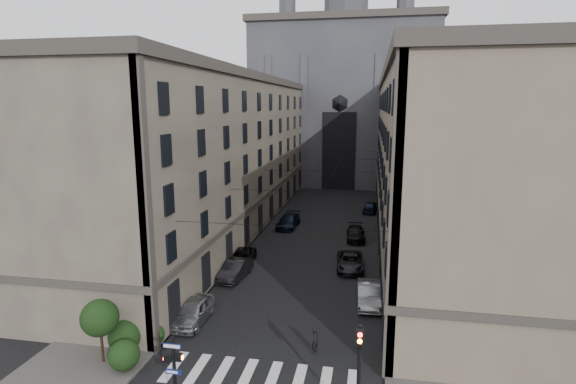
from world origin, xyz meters
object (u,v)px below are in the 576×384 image
Objects in this scene: car_right_near at (369,294)px; car_right_far at (370,207)px; pedestrian at (315,341)px; car_left_near at (194,311)px; car_left_midnear at (235,270)px; car_right_midfar at (356,233)px; car_left_far at (288,221)px; pedestrian_signal_left at (174,367)px; car_left_midfar at (242,257)px; car_right_midnear at (350,262)px; gothic_tower at (344,92)px; traffic_light_right at (359,364)px.

car_right_near reaches higher than car_right_far.
pedestrian is (-3.12, -38.55, 0.08)m from car_right_far.
pedestrian is (9.00, -2.43, 0.02)m from car_left_near.
car_right_midfar is at bearing 59.34° from car_left_midnear.
pedestrian reaches higher than car_left_far.
pedestrian_signal_left is 9.45m from car_left_near.
car_left_midfar is at bearing 45.60° from pedestrian.
car_left_midnear is 3.73m from car_left_midfar.
car_left_near is 13.31m from car_right_near.
pedestrian_signal_left is 22.99m from car_right_midnear.
car_right_far is at bearing 56.44° from car_left_midfar.
car_left_midfar is (-2.69, 21.14, -1.63)m from pedestrian_signal_left.
gothic_tower reaches higher than car_left_near.
car_left_far is (2.00, 13.93, 0.11)m from car_left_midfar.
car_left_midnear reaches higher than car_right_far.
car_right_far is (1.56, 13.81, 0.01)m from car_right_midfar.
traffic_light_right is at bearing -85.62° from gothic_tower.
car_left_far is (-0.69, 35.06, -1.52)m from pedestrian_signal_left.
car_left_near is (-2.69, 8.93, -1.51)m from pedestrian_signal_left.
car_left_midfar is at bearing 97.24° from pedestrian_signal_left.
gothic_tower is 74.67m from traffic_light_right.
pedestrian_signal_left is 9.18m from traffic_light_right.
car_left_midnear is at bearing -89.68° from car_left_midfar.
car_right_midnear is 1.04× the size of car_right_midfar.
pedestrian_signal_left is at bearing -89.43° from car_left_midfar.
pedestrian is (-3.20, -7.76, 0.02)m from car_right_near.
car_left_midnear reaches higher than car_left_midfar.
traffic_light_right is at bearing -94.19° from car_right_near.
car_left_midnear is at bearing 52.02° from pedestrian.
car_left_midfar is at bearing -139.44° from car_right_midfar.
gothic_tower is 11.37× the size of car_right_midfar.
car_right_midnear is at bearing 101.27° from car_right_near.
traffic_light_right is 0.98× the size of car_right_midnear.
car_left_far is (1.55, 17.63, 0.00)m from car_left_midnear.
pedestrian_signal_left is at bearing -177.36° from traffic_light_right.
car_right_near is 8.39m from pedestrian.
car_right_midfar is at bearing 10.37° from pedestrian.
car_right_midnear is (7.71, 21.60, -1.58)m from pedestrian_signal_left.
gothic_tower is 67.01m from car_left_near.
gothic_tower reaches higher than car_right_near.
pedestrian is at bearing -65.07° from car_left_midfar.
car_right_near is at bearing -8.40° from pedestrian.
car_left_midnear is at bearing 87.45° from car_left_near.
gothic_tower is 58.82m from car_left_midnear.
pedestrian is at bearing -72.34° from car_left_far.
car_right_near is (9.52, 14.26, -1.51)m from pedestrian_signal_left.
car_left_near is 8.52m from car_left_midnear.
car_right_far is at bearing 48.48° from car_left_far.
car_left_midfar is (-0.45, 3.70, -0.11)m from car_left_midnear.
traffic_light_right is at bearing -82.91° from car_right_far.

